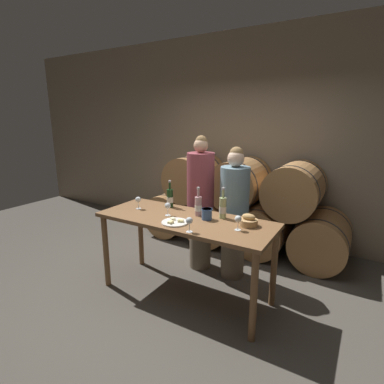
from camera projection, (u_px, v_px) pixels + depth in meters
The scene contains 16 objects.
ground_plane at pixel (185, 294), 3.36m from camera, with size 10.00×10.00×0.00m, color #4C473F.
stone_wall_back at pixel (255, 139), 4.69m from camera, with size 10.00×0.12×3.20m.
barrel_stack at pixel (239, 207), 4.48m from camera, with size 3.05×0.84×1.35m.
tasting_table at pixel (185, 228), 3.17m from camera, with size 1.89×0.73×0.90m.
person_left at pixel (200, 203), 3.78m from camera, with size 0.34×0.34×1.72m.
person_right at pixel (234, 213), 3.57m from camera, with size 0.35×0.35×1.60m.
wine_bottle_red at pixel (170, 198), 3.50m from camera, with size 0.08×0.08×0.32m.
wine_bottle_white at pixel (223, 208), 3.11m from camera, with size 0.08×0.08×0.33m.
wine_bottle_rose at pixel (198, 206), 3.19m from camera, with size 0.08×0.08×0.31m.
blue_crock at pixel (207, 214), 3.08m from camera, with size 0.12×0.12×0.11m.
bread_basket at pixel (249, 221), 2.91m from camera, with size 0.18×0.18×0.12m.
cheese_plate at pixel (175, 222), 2.99m from camera, with size 0.27×0.27×0.04m.
wine_glass_far_left at pixel (138, 200), 3.43m from camera, with size 0.07×0.07×0.14m.
wine_glass_left at pixel (168, 206), 3.19m from camera, with size 0.07×0.07×0.14m.
wine_glass_center at pixel (189, 221), 2.73m from camera, with size 0.07×0.07×0.14m.
wine_glass_right at pixel (238, 220), 2.78m from camera, with size 0.07×0.07×0.14m.
Camera 1 is at (1.59, -2.52, 1.93)m, focal length 28.00 mm.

